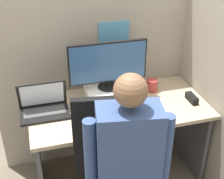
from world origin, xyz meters
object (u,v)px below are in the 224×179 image
Objects in this scene: stapler at (192,98)px; coffee_mug at (152,85)px; laptop at (44,107)px; person at (132,172)px; monitor at (108,64)px; carrot_toy at (125,117)px; paper_box at (108,92)px.

coffee_mug is (-0.24, 0.24, 0.02)m from stapler.
person is at bearing -63.53° from laptop.
monitor is 6.20× the size of coffee_mug.
stapler is 0.90× the size of carrot_toy.
stapler is at bearing -22.07° from monitor.
laptop is at bearing 156.08° from carrot_toy.
monitor is 0.94m from person.
coffee_mug is (0.89, 0.09, 0.00)m from laptop.
coffee_mug is at bearing 134.85° from stapler.
paper_box is 0.52m from laptop.
stapler reaches higher than carrot_toy.
paper_box is 2.40× the size of carrot_toy.
coffee_mug is (0.34, 0.34, 0.03)m from carrot_toy.
monitor is at bearing 157.93° from stapler.
monitor is 0.58m from laptop.
paper_box is 1.01× the size of laptop.
monitor is 0.44m from carrot_toy.
person is at bearing -137.37° from stapler.
person is at bearing -96.97° from monitor.
coffee_mug is at bearing 44.39° from carrot_toy.
laptop is 1.13m from stapler.
monitor is at bearing 83.03° from person.
paper_box reaches higher than carrot_toy.
person reaches higher than stapler.
coffee_mug reaches higher than carrot_toy.
monitor reaches higher than stapler.
monitor is 4.10× the size of carrot_toy.
carrot_toy is 0.11× the size of person.
person is (0.40, -0.81, 0.02)m from laptop.
monitor reaches higher than laptop.
coffee_mug is (0.48, 0.90, -0.02)m from person.
carrot_toy is at bearing -135.61° from coffee_mug.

